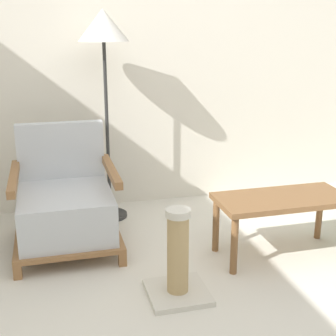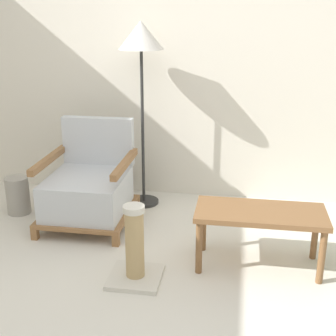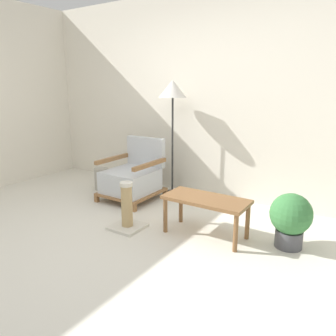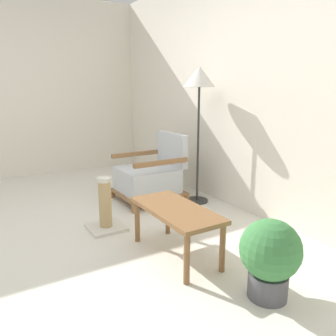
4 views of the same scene
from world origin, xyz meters
TOP-DOWN VIEW (x-y plane):
  - wall_back at (0.00, 2.07)m, footprint 8.00×0.06m
  - armchair at (-0.66, 1.32)m, footprint 0.68×0.74m
  - floor_lamp at (-0.30, 1.76)m, footprint 0.37×0.37m
  - coffee_table at (0.68, 0.84)m, footprint 0.85×0.39m
  - scratching_post at (-0.10, 0.54)m, footprint 0.33×0.33m

SIDE VIEW (x-z plane):
  - scratching_post at x=-0.10m, z-range -0.06..0.45m
  - armchair at x=-0.66m, z-range -0.11..0.69m
  - coffee_table at x=0.68m, z-range 0.14..0.55m
  - wall_back at x=0.00m, z-range 0.00..2.70m
  - floor_lamp at x=-0.30m, z-range 0.57..2.14m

